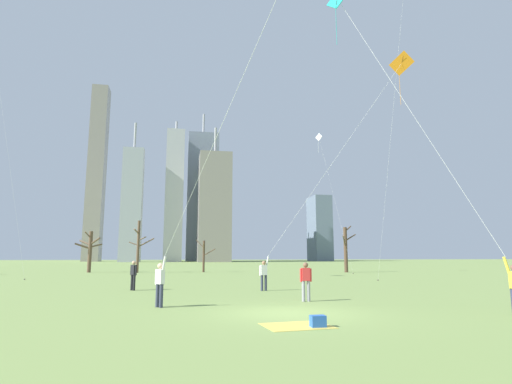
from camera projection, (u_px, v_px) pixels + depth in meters
The scene contains 18 objects.
ground_plane at pixel (289, 313), 13.51m from camera, with size 400.00×400.00×0.00m, color #7A934C.
kite_flyer_midfield_center_teal at pixel (469, 210), 14.14m from camera, with size 4.54×4.89×13.96m.
kite_flyer_foreground_right_orange at pixel (303, 214), 23.30m from camera, with size 10.00×0.78×14.81m.
kite_flyer_foreground_left_pink at pixel (188, 216), 14.27m from camera, with size 6.14×9.96×15.92m.
bystander_strolling_midfield at pixel (133, 274), 22.59m from camera, with size 0.37×0.42×1.62m.
bystander_watching_nearby at pixel (306, 279), 17.13m from camera, with size 0.51×0.22×1.62m.
distant_kite_drifting_right_white at pixel (321, 147), 48.12m from camera, with size 2.75×3.44×16.50m.
picnic_spot at pixel (309, 323), 10.95m from camera, with size 1.94×1.59×0.31m.
bare_tree_right_of_center at pixel (346, 248), 47.64m from camera, with size 2.53×2.15×5.48m.
bare_tree_left_of_center at pixel (90, 250), 47.30m from camera, with size 3.03×1.60×4.77m.
bare_tree_leftmost at pixel (204, 255), 48.02m from camera, with size 2.24×2.57×3.83m.
bare_tree_rightmost at pixel (139, 245), 46.61m from camera, with size 2.91×2.18×5.95m.
skyline_squat_block at pixel (319, 229), 155.07m from camera, with size 6.59×11.61×24.52m.
skyline_mid_tower_left at pixel (202, 197), 152.16m from camera, with size 11.31×10.50×56.31m.
skyline_mid_tower_right at pixel (132, 204), 130.21m from camera, with size 6.48×5.10×45.55m.
skyline_short_annex at pixel (174, 196), 139.70m from camera, with size 6.02×10.35×49.07m.
skyline_tall_tower at pixel (214, 207), 133.48m from camera, with size 10.46×10.64×45.00m.
skyline_wide_slab at pixel (97, 172), 145.74m from camera, with size 5.61×6.76×63.67m.
Camera 1 is at (-3.69, -13.53, 1.89)m, focal length 28.45 mm.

